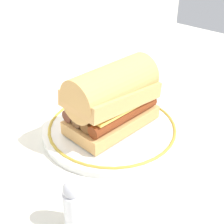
% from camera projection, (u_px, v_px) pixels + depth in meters
% --- Properties ---
extents(ground_plane, '(1.50, 1.50, 0.00)m').
position_uv_depth(ground_plane, '(115.00, 145.00, 0.59)').
color(ground_plane, silver).
extents(plate, '(0.27, 0.27, 0.01)m').
position_uv_depth(plate, '(112.00, 128.00, 0.62)').
color(plate, white).
rests_on(plate, ground_plane).
extents(sausage_sandwich, '(0.18, 0.11, 0.13)m').
position_uv_depth(sausage_sandwich, '(112.00, 97.00, 0.59)').
color(sausage_sandwich, tan).
rests_on(sausage_sandwich, plate).
extents(salt_shaker, '(0.03, 0.03, 0.08)m').
position_uv_depth(salt_shaker, '(73.00, 204.00, 0.42)').
color(salt_shaker, white).
rests_on(salt_shaker, ground_plane).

